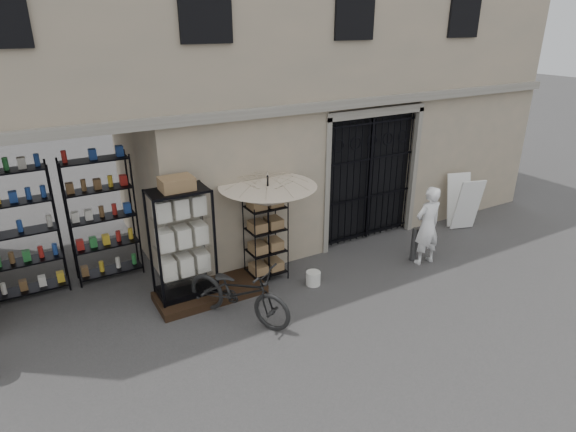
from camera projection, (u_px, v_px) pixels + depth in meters
ground at (363, 300)px, 8.92m from camera, size 80.00×80.00×0.00m
main_building at (260, 36)px, 10.42m from camera, size 14.00×4.00×9.00m
shop_recess at (68, 222)px, 8.51m from camera, size 3.00×1.70×3.00m
shop_shelving at (64, 226)px, 8.98m from camera, size 2.70×0.50×2.50m
iron_gate at (365, 176)px, 10.99m from camera, size 2.50×0.21×3.00m
step_platform at (210, 292)px, 9.02m from camera, size 2.00×0.90×0.15m
display_cabinet at (183, 248)px, 8.54m from camera, size 1.16×0.95×2.17m
wire_rack at (266, 242)px, 9.40m from camera, size 0.74×0.55×1.62m
market_umbrella at (268, 191)px, 8.91m from camera, size 2.13×2.15×2.61m
white_bucket at (313, 278)px, 9.39m from camera, size 0.31×0.31×0.27m
bicycle at (240, 318)px, 8.37m from camera, size 1.16×1.27×2.02m
steel_bollard at (414, 244)px, 10.26m from camera, size 0.18×0.18×0.74m
shopkeeper at (423, 262)px, 10.31m from camera, size 0.70×1.73×0.41m
easel_sign at (463, 202)px, 11.77m from camera, size 0.80×0.86×1.30m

